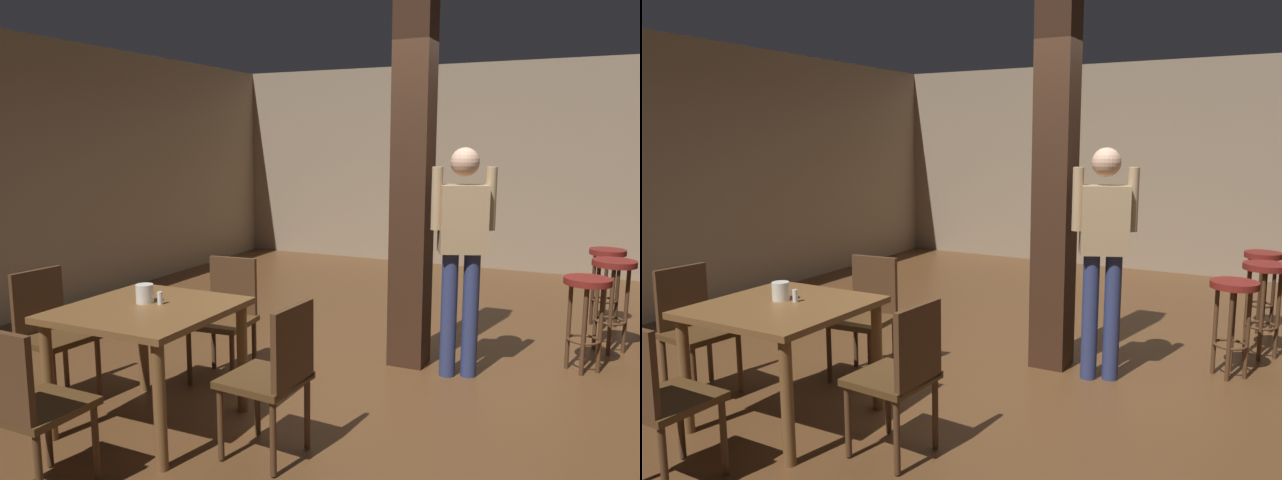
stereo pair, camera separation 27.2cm
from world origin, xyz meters
The scene contains 15 objects.
ground_plane centered at (0.00, 0.00, 0.00)m, with size 10.80×10.80×0.00m, color brown.
wall_back centered at (0.00, 4.50, 1.40)m, with size 8.00×0.10×2.80m, color gray.
wall_left centered at (-4.00, 0.00, 1.40)m, with size 0.10×9.00×2.80m, color gray.
pillar centered at (-0.09, 0.38, 1.40)m, with size 0.28×0.28×2.80m, color #382114.
dining_table centered at (-1.23, -1.37, 0.64)m, with size 0.96×0.96×0.77m.
chair_north centered at (-1.24, -0.49, 0.51)m, with size 0.45×0.45×0.89m.
chair_east centered at (-0.31, -1.41, 0.51)m, with size 0.45×0.45×0.89m.
chair_south centered at (-1.22, -2.27, 0.51)m, with size 0.43×0.43×0.89m.
chair_west centered at (-2.10, -1.34, 0.51)m, with size 0.46×0.46×0.89m.
napkin_cup centered at (-1.30, -1.30, 0.82)m, with size 0.11×0.11×0.12m, color silver.
salt_shaker centered at (-1.19, -1.29, 0.81)m, with size 0.03×0.03×0.08m, color silver.
standing_person centered at (0.33, 0.27, 1.00)m, with size 0.46×0.31×1.72m.
bar_stool_near centered at (1.18, 0.78, 0.55)m, with size 0.35×0.35×0.74m.
bar_stool_mid centered at (1.36, 1.36, 0.59)m, with size 0.35×0.35×0.79m.
bar_stool_far centered at (1.31, 2.15, 0.55)m, with size 0.33×0.33×0.75m.
Camera 2 is at (1.54, -4.14, 1.77)m, focal length 35.00 mm.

